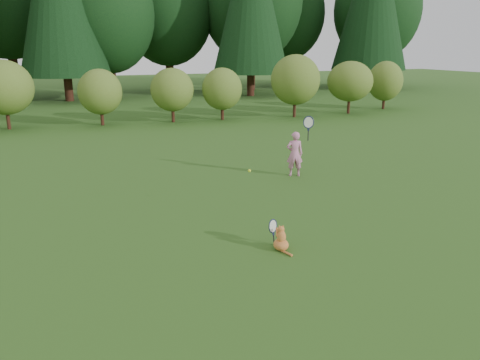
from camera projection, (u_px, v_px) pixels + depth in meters
name	position (u px, v px, depth m)	size (l,w,h in m)	color
ground	(246.00, 229.00, 8.57)	(100.00, 100.00, 0.00)	#2D4A14
shrub_row	(128.00, 91.00, 19.78)	(28.00, 3.00, 2.80)	#556720
child	(295.00, 153.00, 11.95)	(0.67, 0.43, 1.73)	pink
cat	(281.00, 237.00, 7.65)	(0.36, 0.57, 0.58)	#B45C22
tennis_ball	(249.00, 171.00, 9.28)	(0.06, 0.06, 0.06)	#BAE81B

